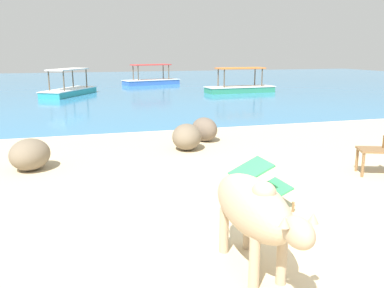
# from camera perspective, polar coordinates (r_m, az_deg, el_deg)

# --- Properties ---
(sand_beach) EXTENTS (18.00, 14.00, 0.04)m
(sand_beach) POSITION_cam_1_polar(r_m,az_deg,el_deg) (5.00, 11.95, -13.16)
(sand_beach) COLOR #CCB78E
(sand_beach) RESTS_ON ground
(water_surface) EXTENTS (60.00, 36.00, 0.03)m
(water_surface) POSITION_cam_1_polar(r_m,az_deg,el_deg) (26.12, -11.59, 7.64)
(water_surface) COLOR teal
(water_surface) RESTS_ON ground
(cow) EXTENTS (0.52, 1.71, 0.97)m
(cow) POSITION_cam_1_polar(r_m,az_deg,el_deg) (4.13, 8.48, -8.72)
(cow) COLOR tan
(cow) RESTS_ON sand_beach
(low_bench_table) EXTENTS (0.87, 0.69, 0.46)m
(low_bench_table) POSITION_cam_1_polar(r_m,az_deg,el_deg) (7.97, 24.39, -1.17)
(low_bench_table) COLOR brown
(low_bench_table) RESTS_ON sand_beach
(deck_chair_near) EXTENTS (0.78, 0.56, 0.68)m
(deck_chair_near) POSITION_cam_1_polar(r_m,az_deg,el_deg) (5.80, 9.39, -5.08)
(deck_chair_near) COLOR brown
(deck_chair_near) RESTS_ON sand_beach
(shore_rock_large) EXTENTS (0.73, 0.85, 0.57)m
(shore_rock_large) POSITION_cam_1_polar(r_m,az_deg,el_deg) (10.00, 1.71, 2.01)
(shore_rock_large) COLOR #6B5B4C
(shore_rock_large) RESTS_ON sand_beach
(shore_rock_medium) EXTENTS (0.85, 0.99, 0.57)m
(shore_rock_medium) POSITION_cam_1_polar(r_m,az_deg,el_deg) (9.13, -0.72, 0.98)
(shore_rock_medium) COLOR #756651
(shore_rock_medium) RESTS_ON sand_beach
(shore_rock_small) EXTENTS (0.94, 1.03, 0.57)m
(shore_rock_small) POSITION_cam_1_polar(r_m,az_deg,el_deg) (8.14, -21.27, -1.34)
(shore_rock_small) COLOR #756651
(shore_rock_small) RESTS_ON sand_beach
(boat_green) EXTENTS (3.74, 1.39, 1.29)m
(boat_green) POSITION_cam_1_polar(r_m,az_deg,el_deg) (22.19, 6.55, 7.72)
(boat_green) COLOR #338E66
(boat_green) RESTS_ON water_surface
(boat_teal) EXTENTS (2.86, 3.75, 1.29)m
(boat_teal) POSITION_cam_1_polar(r_m,az_deg,el_deg) (21.46, -16.43, 7.12)
(boat_teal) COLOR teal
(boat_teal) RESTS_ON water_surface
(boat_blue) EXTENTS (3.85, 2.08, 1.29)m
(boat_blue) POSITION_cam_1_polar(r_m,az_deg,el_deg) (27.34, -5.59, 8.66)
(boat_blue) COLOR #3866B7
(boat_blue) RESTS_ON water_surface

